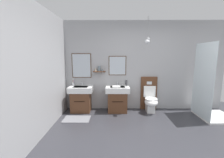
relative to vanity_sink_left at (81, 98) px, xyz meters
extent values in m
cube|color=#2D2D33|center=(1.82, -1.79, -0.44)|extent=(6.05, 5.44, 0.10)
cube|color=#A8A8AA|center=(1.82, 0.27, 0.92)|extent=(4.85, 0.12, 2.63)
cube|color=#4C301E|center=(0.00, 0.21, 0.94)|extent=(0.57, 0.02, 0.72)
cube|color=silver|center=(0.00, 0.20, 0.94)|extent=(0.53, 0.01, 0.68)
cube|color=#4C301E|center=(1.07, 0.21, 0.94)|extent=(0.52, 0.02, 0.57)
cube|color=silver|center=(1.07, 0.20, 0.94)|extent=(0.48, 0.01, 0.53)
cube|color=#56331E|center=(0.53, 0.13, 0.77)|extent=(0.36, 0.14, 0.02)
cone|color=gray|center=(0.43, 0.13, 0.83)|extent=(0.08, 0.08, 0.10)
cylinder|color=slate|center=(0.53, 0.15, 0.85)|extent=(0.08, 0.08, 0.15)
cone|color=slate|center=(0.63, 0.14, 0.82)|extent=(0.06, 0.06, 0.08)
cylinder|color=gray|center=(1.91, 0.01, 1.99)|extent=(0.01, 0.01, 0.50)
sphere|color=silver|center=(1.91, 0.01, 1.69)|extent=(0.08, 0.08, 0.08)
cylinder|color=gray|center=(1.83, -0.22, 1.94)|extent=(0.01, 0.01, 0.59)
sphere|color=silver|center=(1.83, -0.22, 1.59)|extent=(0.11, 0.11, 0.11)
cylinder|color=gray|center=(1.84, -0.27, 1.94)|extent=(0.01, 0.01, 0.59)
sphere|color=silver|center=(1.84, -0.27, 1.59)|extent=(0.10, 0.10, 0.10)
cube|color=#A8A8AA|center=(-0.54, -1.79, 0.92)|extent=(0.12, 4.24, 2.63)
cube|color=slate|center=(0.00, -0.60, -0.39)|extent=(0.68, 0.44, 0.01)
cube|color=#56331E|center=(0.00, 0.00, -0.10)|extent=(0.55, 0.48, 0.58)
cube|color=black|center=(0.00, -0.24, -0.03)|extent=(0.30, 0.01, 0.02)
cube|color=white|center=(0.00, 0.00, 0.27)|extent=(0.68, 0.50, 0.16)
cube|color=silver|center=(0.00, -0.03, 0.33)|extent=(0.42, 0.28, 0.03)
cylinder|color=silver|center=(0.00, 0.20, 0.40)|extent=(0.03, 0.03, 0.11)
cylinder|color=silver|center=(0.00, 0.15, 0.45)|extent=(0.02, 0.11, 0.02)
cube|color=#56331E|center=(1.07, 0.00, -0.10)|extent=(0.55, 0.48, 0.58)
cube|color=black|center=(1.07, -0.24, -0.03)|extent=(0.30, 0.01, 0.02)
cube|color=white|center=(1.07, 0.00, 0.27)|extent=(0.68, 0.50, 0.16)
cube|color=silver|center=(1.07, -0.03, 0.33)|extent=(0.42, 0.28, 0.03)
cylinder|color=silver|center=(1.07, 0.20, 0.40)|extent=(0.03, 0.03, 0.11)
cylinder|color=silver|center=(1.07, 0.15, 0.45)|extent=(0.02, 0.11, 0.02)
cube|color=#56331E|center=(2.02, 0.20, 0.11)|extent=(0.48, 0.10, 1.00)
cube|color=silver|center=(2.02, 0.14, 0.43)|extent=(0.15, 0.01, 0.09)
cube|color=white|center=(2.02, -0.07, -0.22)|extent=(0.22, 0.30, 0.34)
ellipsoid|color=white|center=(2.02, -0.15, -0.07)|extent=(0.37, 0.46, 0.24)
torus|color=white|center=(2.02, -0.15, 0.02)|extent=(0.35, 0.35, 0.04)
cube|color=white|center=(2.02, 0.07, 0.18)|extent=(0.35, 0.03, 0.33)
cylinder|color=silver|center=(-0.26, 0.17, 0.39)|extent=(0.07, 0.07, 0.09)
cylinder|color=purple|center=(-0.25, 0.17, 0.45)|extent=(0.03, 0.01, 0.17)
cube|color=white|center=(-0.26, 0.17, 0.54)|extent=(0.02, 0.02, 0.03)
cylinder|color=white|center=(-0.27, 0.18, 0.45)|extent=(0.03, 0.03, 0.17)
cube|color=white|center=(-0.26, 0.17, 0.54)|extent=(0.02, 0.02, 0.03)
cylinder|color=yellow|center=(-0.27, 0.16, 0.45)|extent=(0.03, 0.02, 0.17)
cube|color=white|center=(-0.25, 0.15, 0.53)|extent=(0.02, 0.02, 0.03)
cylinder|color=#4C4C51|center=(1.34, 0.18, 0.43)|extent=(0.06, 0.06, 0.16)
cylinder|color=silver|center=(1.34, 0.18, 0.53)|extent=(0.02, 0.02, 0.04)
cube|color=white|center=(1.03, -0.15, 0.37)|extent=(0.22, 0.16, 0.04)
cube|color=white|center=(3.66, -0.47, -0.37)|extent=(0.84, 0.88, 0.05)
cube|color=silver|center=(3.24, -0.47, 0.61)|extent=(0.02, 0.88, 1.90)
camera|label=1|loc=(0.94, -4.26, 1.25)|focal=24.07mm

